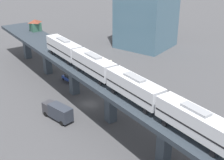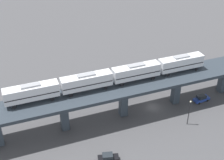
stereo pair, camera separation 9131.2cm
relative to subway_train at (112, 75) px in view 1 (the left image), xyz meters
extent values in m
plane|color=#424244|center=(4.96, 9.90, -11.12)|extent=(400.00, 400.00, 0.00)
cube|color=#283039|center=(4.96, 9.90, -2.94)|extent=(38.44, 89.58, 0.80)
cube|color=#333D47|center=(-2.83, -12.27, -7.23)|extent=(2.30, 2.30, 7.78)
cube|color=#333D47|center=(2.15, 1.88, -7.23)|extent=(2.30, 2.30, 7.78)
cube|color=#333D47|center=(7.12, 16.03, -7.23)|extent=(2.30, 2.30, 7.78)
cube|color=#333D47|center=(12.10, 30.18, -7.23)|extent=(2.30, 2.30, 7.78)
cube|color=#333D47|center=(17.07, 44.33, -7.23)|extent=(2.30, 2.30, 7.78)
cube|color=silver|center=(-6.27, -17.83, 0.00)|extent=(6.62, 12.25, 3.10)
cube|color=black|center=(-6.27, -17.83, -0.30)|extent=(6.58, 12.04, 0.24)
cube|color=gray|center=(-6.27, -17.83, 1.73)|extent=(2.71, 4.43, 0.36)
cylinder|color=black|center=(-8.78, -21.40, -2.12)|extent=(0.49, 0.87, 0.84)
cylinder|color=black|center=(-6.00, -13.47, -2.12)|extent=(0.49, 0.87, 0.84)
cylinder|color=black|center=(-3.75, -14.26, -2.12)|extent=(0.49, 0.87, 0.84)
cube|color=silver|center=(-2.09, -5.94, 0.00)|extent=(6.62, 12.25, 3.10)
cube|color=black|center=(-2.09, -5.94, -0.30)|extent=(6.58, 12.04, 0.24)
cube|color=gray|center=(-2.09, -5.94, 1.73)|extent=(2.71, 4.43, 0.36)
cylinder|color=black|center=(-4.61, -9.51, -2.12)|extent=(0.49, 0.87, 0.84)
cylinder|color=black|center=(-2.36, -10.30, -2.12)|extent=(0.49, 0.87, 0.84)
cylinder|color=black|center=(-1.82, -1.59, -2.12)|extent=(0.49, 0.87, 0.84)
cylinder|color=black|center=(0.43, -2.38, -2.12)|extent=(0.49, 0.87, 0.84)
cube|color=silver|center=(2.09, 5.94, 0.00)|extent=(6.62, 12.25, 3.10)
cube|color=black|center=(2.09, 5.94, -0.30)|extent=(6.58, 12.04, 0.24)
cube|color=gray|center=(2.09, 5.94, 1.73)|extent=(2.71, 4.43, 0.36)
cylinder|color=black|center=(-0.43, 2.38, -2.12)|extent=(0.49, 0.87, 0.84)
cylinder|color=black|center=(1.82, 1.59, -2.12)|extent=(0.49, 0.87, 0.84)
cylinder|color=black|center=(2.36, 10.30, -2.12)|extent=(0.49, 0.87, 0.84)
cylinder|color=black|center=(4.61, 9.51, -2.12)|extent=(0.49, 0.87, 0.84)
cube|color=silver|center=(6.27, 17.83, 0.00)|extent=(6.62, 12.25, 3.10)
cube|color=black|center=(6.27, 17.83, -0.30)|extent=(6.58, 12.04, 0.24)
cube|color=gray|center=(6.27, 17.83, 1.73)|extent=(2.71, 4.43, 0.36)
cylinder|color=black|center=(3.75, 14.26, -2.12)|extent=(0.49, 0.87, 0.84)
cylinder|color=black|center=(6.00, 13.47, -2.12)|extent=(0.49, 0.87, 0.84)
cylinder|color=black|center=(6.54, 22.19, -2.12)|extent=(0.49, 0.87, 0.84)
cylinder|color=black|center=(8.78, 21.40, -2.12)|extent=(0.49, 0.87, 0.84)
cube|color=#33604C|center=(18.54, 41.28, -1.29)|extent=(3.57, 3.57, 2.50)
pyramid|color=brown|center=(18.54, 41.28, 0.41)|extent=(4.11, 4.11, 0.90)
cube|color=black|center=(11.90, -11.13, -10.39)|extent=(3.92, 4.67, 0.80)
cube|color=#1E2328|center=(11.82, -11.26, -9.61)|extent=(2.58, 2.74, 0.76)
cylinder|color=black|center=(10.40, -11.86, -10.79)|extent=(0.56, 0.68, 0.66)
cylinder|color=black|center=(11.83, -12.80, -10.79)|extent=(0.56, 0.68, 0.66)
cylinder|color=black|center=(11.97, -9.47, -10.79)|extent=(0.56, 0.68, 0.66)
cylinder|color=black|center=(13.40, -10.41, -10.79)|extent=(0.56, 0.68, 0.66)
cube|color=#233D93|center=(11.53, 21.86, -10.39)|extent=(2.75, 4.69, 0.80)
cube|color=#1E2328|center=(11.50, 21.72, -9.61)|extent=(2.09, 2.51, 0.76)
cylinder|color=black|center=(10.38, 20.66, -10.79)|extent=(0.38, 0.70, 0.66)
cylinder|color=black|center=(12.04, 20.28, -10.79)|extent=(0.38, 0.70, 0.66)
cylinder|color=black|center=(11.02, 23.45, -10.79)|extent=(0.38, 0.70, 0.66)
cylinder|color=black|center=(12.69, 23.06, -10.79)|extent=(0.38, 0.70, 0.66)
cube|color=#333338|center=(-3.22, 13.47, -9.47)|extent=(2.41, 2.23, 2.30)
cube|color=#2D333D|center=(-3.62, 9.89, -9.27)|extent=(2.86, 5.42, 2.70)
cylinder|color=black|center=(-2.24, 13.36, -10.62)|extent=(0.46, 1.03, 1.00)
cylinder|color=black|center=(-4.20, 13.58, -10.62)|extent=(0.46, 1.03, 1.00)
cylinder|color=black|center=(-2.77, 8.23, -10.62)|extent=(0.46, 1.03, 1.00)
cylinder|color=black|center=(-4.82, 8.46, -10.62)|extent=(0.46, 1.03, 1.00)
cylinder|color=black|center=(15.09, 11.28, -7.87)|extent=(0.20, 0.20, 6.50)
sphere|color=beige|center=(15.09, 11.28, -4.40)|extent=(0.44, 0.44, 0.44)
camera|label=1|loc=(-40.80, -29.71, 21.23)|focal=50.00mm
camera|label=2|loc=(48.21, -41.00, 38.15)|focal=50.00mm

